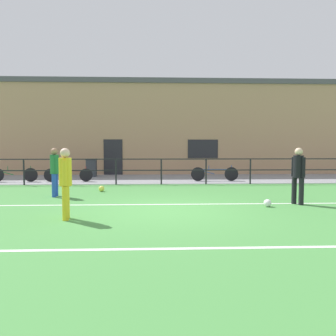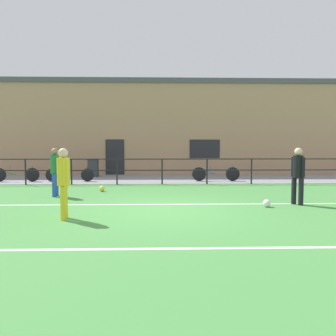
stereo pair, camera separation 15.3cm
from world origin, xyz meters
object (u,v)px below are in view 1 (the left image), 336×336
(bicycle_parked_1, at_px, (68,175))
(bicycle_parked_2, at_px, (14,175))
(trash_bin_0, at_px, (91,168))
(player_winger, at_px, (65,179))
(soccer_ball_spare, at_px, (267,203))
(soccer_ball_match, at_px, (102,189))
(bicycle_parked_0, at_px, (215,174))
(player_goalkeeper, at_px, (298,172))
(player_striker, at_px, (55,169))

(bicycle_parked_1, bearing_deg, bicycle_parked_2, 180.00)
(bicycle_parked_2, relative_size, trash_bin_0, 2.23)
(player_winger, bearing_deg, soccer_ball_spare, -84.41)
(soccer_ball_match, height_order, bicycle_parked_2, bicycle_parked_2)
(player_winger, distance_m, bicycle_parked_0, 9.55)
(player_goalkeeper, height_order, bicycle_parked_2, player_goalkeeper)
(soccer_ball_spare, bearing_deg, trash_bin_0, 125.69)
(soccer_ball_spare, relative_size, trash_bin_0, 0.21)
(soccer_ball_match, xyz_separation_m, bicycle_parked_0, (4.89, 3.43, 0.26))
(trash_bin_0, bearing_deg, soccer_ball_spare, -54.31)
(player_goalkeeper, distance_m, soccer_ball_match, 6.89)
(player_winger, height_order, bicycle_parked_0, player_winger)
(bicycle_parked_0, distance_m, bicycle_parked_2, 9.55)
(bicycle_parked_0, bearing_deg, player_goalkeeper, -78.84)
(player_striker, bearing_deg, soccer_ball_spare, -109.44)
(soccer_ball_match, relative_size, bicycle_parked_0, 0.09)
(player_goalkeeper, xyz_separation_m, player_winger, (-6.22, -1.73, -0.00))
(player_goalkeeper, bearing_deg, bicycle_parked_1, -156.45)
(player_goalkeeper, relative_size, soccer_ball_match, 7.71)
(player_goalkeeper, relative_size, player_winger, 1.00)
(bicycle_parked_2, bearing_deg, soccer_ball_spare, -34.62)
(player_winger, bearing_deg, bicycle_parked_2, 20.24)
(soccer_ball_spare, bearing_deg, bicycle_parked_1, 137.03)
(trash_bin_0, bearing_deg, player_winger, -82.38)
(soccer_ball_match, distance_m, bicycle_parked_2, 5.79)
(trash_bin_0, bearing_deg, bicycle_parked_0, -21.13)
(player_goalkeeper, xyz_separation_m, bicycle_parked_2, (-10.81, 6.41, -0.58))
(player_goalkeeper, bearing_deg, bicycle_parked_0, 162.47)
(player_goalkeeper, relative_size, bicycle_parked_0, 0.72)
(bicycle_parked_0, distance_m, trash_bin_0, 6.84)
(bicycle_parked_0, bearing_deg, soccer_ball_match, -144.99)
(soccer_ball_match, height_order, bicycle_parked_1, bicycle_parked_1)
(player_winger, bearing_deg, bicycle_parked_1, 4.97)
(soccer_ball_match, height_order, trash_bin_0, trash_bin_0)
(bicycle_parked_2, bearing_deg, bicycle_parked_1, -0.00)
(player_winger, distance_m, bicycle_parked_1, 8.42)
(soccer_ball_spare, distance_m, trash_bin_0, 11.37)
(soccer_ball_match, xyz_separation_m, bicycle_parked_2, (-4.66, 3.43, 0.25))
(player_striker, distance_m, soccer_ball_spare, 6.91)
(bicycle_parked_1, distance_m, bicycle_parked_2, 2.54)
(player_winger, height_order, trash_bin_0, player_winger)
(player_striker, height_order, player_winger, player_winger)
(bicycle_parked_1, xyz_separation_m, bicycle_parked_2, (-2.54, 0.00, 0.02))
(player_goalkeeper, distance_m, player_striker, 7.73)
(soccer_ball_spare, height_order, bicycle_parked_0, bicycle_parked_0)
(player_striker, distance_m, trash_bin_0, 7.09)
(soccer_ball_match, bearing_deg, player_goalkeeper, -25.86)
(soccer_ball_match, height_order, bicycle_parked_0, bicycle_parked_0)
(player_goalkeeper, height_order, trash_bin_0, player_goalkeeper)
(player_goalkeeper, xyz_separation_m, bicycle_parked_0, (-1.26, 6.41, -0.57))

